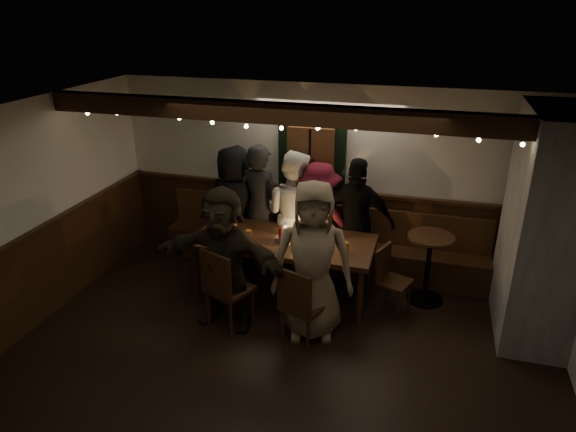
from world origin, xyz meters
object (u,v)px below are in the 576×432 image
(chair_end, at_px, (389,274))
(person_g, at_px, (312,261))
(chair_near_right, at_px, (299,302))
(person_d, at_px, (318,221))
(person_b, at_px, (260,208))
(person_c, at_px, (293,213))
(person_a, at_px, (235,206))
(dining_table, at_px, (284,244))
(person_f, at_px, (224,259))
(person_e, at_px, (356,221))
(chair_near_left, at_px, (224,285))
(high_top, at_px, (429,260))

(chair_end, relative_size, person_g, 0.44)
(chair_near_right, distance_m, person_d, 1.61)
(chair_end, relative_size, person_b, 0.45)
(chair_near_right, distance_m, person_c, 1.72)
(person_a, xyz_separation_m, person_d, (1.24, -0.07, -0.06))
(dining_table, relative_size, person_d, 1.38)
(person_b, bearing_deg, person_f, 105.77)
(person_b, relative_size, person_d, 1.11)
(chair_end, height_order, person_e, person_e)
(chair_near_left, xyz_separation_m, high_top, (2.26, 1.25, 0.01))
(person_e, bearing_deg, person_c, 4.99)
(person_d, bearing_deg, dining_table, 62.08)
(person_f, bearing_deg, high_top, 33.21)
(person_c, bearing_deg, high_top, -173.78)
(dining_table, height_order, chair_near_left, chair_near_left)
(high_top, bearing_deg, chair_near_right, -135.50)
(person_e, xyz_separation_m, person_g, (-0.28, -1.39, 0.06))
(person_b, distance_m, person_e, 1.36)
(chair_near_right, relative_size, person_d, 0.57)
(dining_table, bearing_deg, high_top, 12.08)
(person_b, bearing_deg, person_a, 6.32)
(chair_end, xyz_separation_m, person_a, (-2.27, 0.63, 0.42))
(person_f, bearing_deg, person_a, 112.54)
(person_d, xyz_separation_m, person_f, (-0.79, -1.44, 0.04))
(dining_table, bearing_deg, person_f, -121.44)
(chair_near_left, height_order, person_b, person_b)
(chair_near_right, relative_size, person_e, 0.54)
(person_f, xyz_separation_m, person_g, (1.02, 0.09, 0.07))
(person_b, height_order, person_d, person_b)
(chair_near_right, bearing_deg, person_d, 95.45)
(person_a, bearing_deg, dining_table, 148.39)
(person_e, distance_m, person_g, 1.42)
(person_b, xyz_separation_m, person_c, (0.48, 0.01, -0.03))
(chair_end, distance_m, person_b, 2.01)
(person_c, bearing_deg, person_b, 16.51)
(person_a, bearing_deg, chair_near_left, 112.27)
(chair_near_right, relative_size, chair_end, 1.14)
(person_e, bearing_deg, chair_near_left, 54.62)
(person_d, bearing_deg, person_g, 96.99)
(chair_end, distance_m, person_a, 2.39)
(high_top, xyz_separation_m, person_f, (-2.27, -1.17, 0.29))
(person_c, relative_size, person_d, 1.08)
(person_a, height_order, person_f, person_a)
(chair_near_left, relative_size, chair_near_right, 1.07)
(chair_end, distance_m, person_f, 2.06)
(dining_table, relative_size, chair_near_left, 2.24)
(person_f, bearing_deg, person_b, 98.10)
(chair_near_left, bearing_deg, person_a, 106.42)
(person_e, xyz_separation_m, person_f, (-1.30, -1.48, -0.00))
(person_f, bearing_deg, person_c, 79.70)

